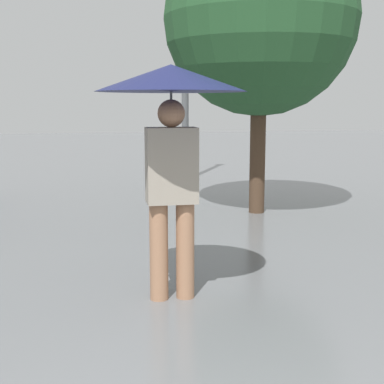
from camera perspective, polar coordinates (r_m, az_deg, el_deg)
pedestrian at (r=4.28m, az=-2.23°, el=8.92°), size 1.20×1.20×1.92m
tree at (r=8.03m, az=7.29°, el=17.86°), size 2.77×2.77×4.20m
street_lamp at (r=11.33m, az=-0.75°, el=14.34°), size 0.26×0.26×4.69m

